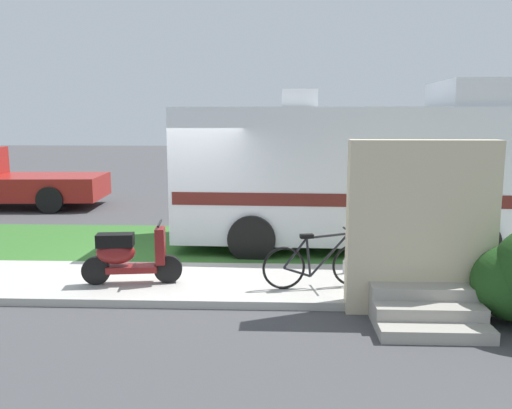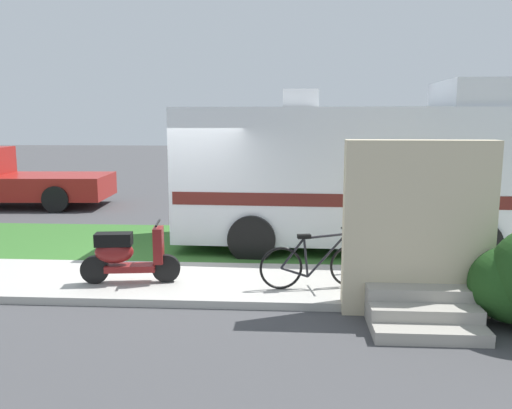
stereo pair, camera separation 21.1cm
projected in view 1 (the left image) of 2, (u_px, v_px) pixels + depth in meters
The scene contains 9 objects.
ground_plane at pixel (174, 266), 9.74m from camera, with size 80.00×80.00×0.00m, color #424244.
sidewalk at pixel (160, 283), 8.54m from camera, with size 24.00×2.00×0.12m.
grass_strip at pixel (188, 244), 11.21m from camera, with size 24.00×3.40×0.08m.
motorhome_rv at pixel (356, 171), 10.72m from camera, with size 7.01×2.77×3.38m.
scooter at pixel (128, 255), 8.24m from camera, with size 1.55×0.53×0.97m.
bicycle at pixel (319, 264), 8.07m from camera, with size 1.72×0.52×0.88m.
porch_steps at pixel (422, 247), 7.16m from camera, with size 2.00×1.26×2.40m.
bottle_green at pixel (345, 267), 8.81m from camera, with size 0.07×0.07×0.28m.
bottle_spare at pixel (441, 281), 8.05m from camera, with size 0.06×0.06×0.29m.
Camera 1 is at (1.89, -9.35, 2.71)m, focal length 37.25 mm.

